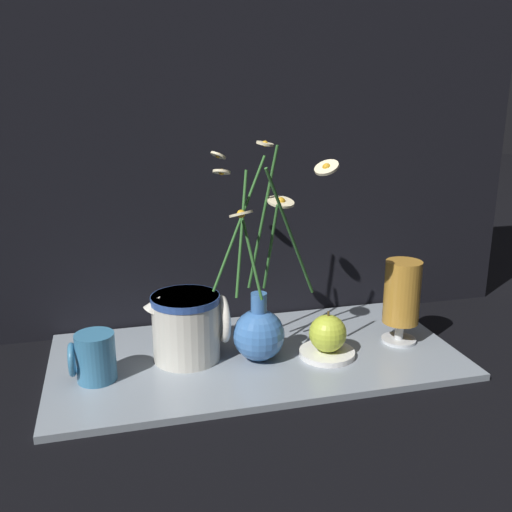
% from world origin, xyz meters
% --- Properties ---
extents(ground_plane, '(6.00, 6.00, 0.00)m').
position_xyz_m(ground_plane, '(0.00, 0.00, 0.00)').
color(ground_plane, black).
extents(shelf, '(0.72, 0.35, 0.01)m').
position_xyz_m(shelf, '(0.00, 0.00, 0.01)').
color(shelf, gray).
rests_on(shelf, ground_plane).
extents(backdrop_wall, '(1.22, 0.02, 1.10)m').
position_xyz_m(backdrop_wall, '(0.00, 0.19, 0.55)').
color(backdrop_wall, black).
rests_on(backdrop_wall, ground_plane).
extents(vase_with_flowers, '(0.18, 0.25, 0.38)m').
position_xyz_m(vase_with_flowers, '(0.00, -0.02, 0.08)').
color(vase_with_flowers, '#3F72B7').
rests_on(vase_with_flowers, shelf).
extents(yellow_mug, '(0.07, 0.06, 0.08)m').
position_xyz_m(yellow_mug, '(-0.28, -0.03, 0.05)').
color(yellow_mug, teal).
rests_on(yellow_mug, shelf).
extents(ceramic_pitcher, '(0.14, 0.12, 0.13)m').
position_xyz_m(ceramic_pitcher, '(-0.12, 0.01, 0.08)').
color(ceramic_pitcher, beige).
rests_on(ceramic_pitcher, shelf).
extents(tea_glass, '(0.07, 0.07, 0.16)m').
position_xyz_m(tea_glass, '(0.28, -0.02, 0.11)').
color(tea_glass, silver).
rests_on(tea_glass, shelf).
extents(saucer_plate, '(0.10, 0.10, 0.01)m').
position_xyz_m(saucer_plate, '(0.12, -0.04, 0.02)').
color(saucer_plate, white).
rests_on(saucer_plate, shelf).
extents(orange_fruit, '(0.07, 0.07, 0.07)m').
position_xyz_m(orange_fruit, '(0.12, -0.04, 0.06)').
color(orange_fruit, '#B7C638').
rests_on(orange_fruit, saucer_plate).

